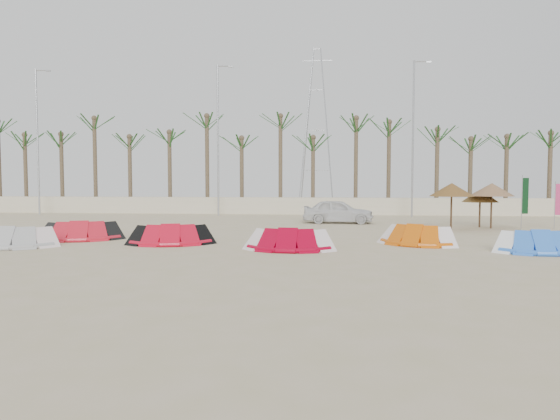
# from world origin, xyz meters

# --- Properties ---
(ground) EXTENTS (120.00, 120.00, 0.00)m
(ground) POSITION_xyz_m (0.00, 0.00, 0.00)
(ground) COLOR #CAB497
(ground) RESTS_ON ground
(boundary_wall) EXTENTS (60.00, 0.30, 1.30)m
(boundary_wall) POSITION_xyz_m (0.00, 22.00, 0.65)
(boundary_wall) COLOR beige
(boundary_wall) RESTS_ON ground
(palm_line) EXTENTS (52.00, 4.00, 7.70)m
(palm_line) POSITION_xyz_m (0.67, 23.50, 6.44)
(palm_line) COLOR brown
(palm_line) RESTS_ON ground
(lamp_a) EXTENTS (1.25, 0.14, 11.00)m
(lamp_a) POSITION_xyz_m (-19.96, 20.00, 5.77)
(lamp_a) COLOR #A5A8AD
(lamp_a) RESTS_ON ground
(lamp_b) EXTENTS (1.25, 0.14, 11.00)m
(lamp_b) POSITION_xyz_m (-5.96, 20.00, 5.77)
(lamp_b) COLOR #A5A8AD
(lamp_b) RESTS_ON ground
(lamp_c) EXTENTS (1.25, 0.14, 11.00)m
(lamp_c) POSITION_xyz_m (8.04, 20.00, 5.77)
(lamp_c) COLOR #A5A8AD
(lamp_c) RESTS_ON ground
(pylon) EXTENTS (3.00, 3.00, 14.00)m
(pylon) POSITION_xyz_m (1.00, 28.00, 0.00)
(pylon) COLOR #A5A8AD
(pylon) RESTS_ON ground
(kite_grey) EXTENTS (3.84, 2.19, 0.90)m
(kite_grey) POSITION_xyz_m (-10.30, 2.38, 0.42)
(kite_grey) COLOR #ABABAB
(kite_grey) RESTS_ON ground
(kite_red_left) EXTENTS (3.80, 2.41, 0.90)m
(kite_red_left) POSITION_xyz_m (-8.71, 5.03, 0.42)
(kite_red_left) COLOR red
(kite_red_left) RESTS_ON ground
(kite_red_mid) EXTENTS (3.67, 2.23, 0.90)m
(kite_red_mid) POSITION_xyz_m (-4.26, 3.96, 0.42)
(kite_red_mid) COLOR red
(kite_red_mid) RESTS_ON ground
(kite_red_right) EXTENTS (3.38, 1.69, 0.90)m
(kite_red_right) POSITION_xyz_m (0.70, 2.73, 0.42)
(kite_red_right) COLOR #A3001C
(kite_red_right) RESTS_ON ground
(kite_orange) EXTENTS (3.57, 2.65, 0.90)m
(kite_orange) POSITION_xyz_m (5.71, 4.75, 0.42)
(kite_orange) COLOR #DA5C09
(kite_orange) RESTS_ON ground
(kite_blue) EXTENTS (3.03, 1.61, 0.90)m
(kite_blue) POSITION_xyz_m (9.72, 2.84, 0.42)
(kite_blue) COLOR #3074EC
(kite_blue) RESTS_ON ground
(parasol_left) EXTENTS (2.31, 2.31, 2.49)m
(parasol_left) POSITION_xyz_m (8.60, 10.93, 2.13)
(parasol_left) COLOR #4C331E
(parasol_left) RESTS_ON ground
(parasol_mid) EXTENTS (2.34, 2.34, 2.47)m
(parasol_mid) POSITION_xyz_m (10.97, 12.02, 2.12)
(parasol_mid) COLOR #4C331E
(parasol_mid) RESTS_ON ground
(parasol_right) EXTENTS (1.98, 1.98, 2.11)m
(parasol_right) POSITION_xyz_m (10.54, 12.63, 1.76)
(parasol_right) COLOR #4C331E
(parasol_right) RESTS_ON ground
(flag_pink) EXTENTS (0.45, 0.05, 2.58)m
(flag_pink) POSITION_xyz_m (14.43, 12.00, 1.53)
(flag_pink) COLOR #A5A8AD
(flag_pink) RESTS_ON ground
(flag_green) EXTENTS (0.43, 0.19, 2.91)m
(flag_green) POSITION_xyz_m (12.43, 11.20, 1.73)
(flag_green) COLOR #A5A8AD
(flag_green) RESTS_ON ground
(car) EXTENTS (4.34, 1.91, 1.45)m
(car) POSITION_xyz_m (2.71, 14.54, 0.73)
(car) COLOR silver
(car) RESTS_ON ground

